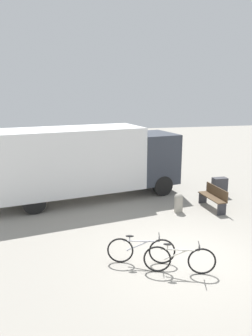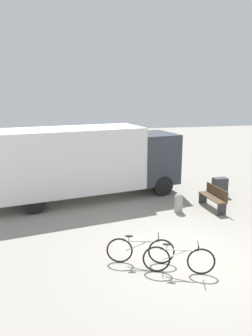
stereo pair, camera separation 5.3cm
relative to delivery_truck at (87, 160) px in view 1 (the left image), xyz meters
The scene contains 7 objects.
ground_plane 6.18m from the delivery_truck, 71.61° to the right, with size 60.00×60.00×0.00m, color gray.
delivery_truck is the anchor object (origin of this frame).
park_bench 5.24m from the delivery_truck, 28.23° to the right, with size 0.46×1.50×0.86m.
bicycle_near 5.86m from the delivery_truck, 83.19° to the right, with size 1.72×0.62×0.78m.
bicycle_middle 6.65m from the delivery_truck, 77.06° to the right, with size 1.69×0.68×0.78m.
bollard_near_bench 4.11m from the delivery_truck, 38.20° to the right, with size 0.33×0.33×0.72m.
utility_box 5.75m from the delivery_truck, 10.72° to the right, with size 0.60×0.35×0.79m.
Camera 1 is at (-3.40, -7.50, 4.41)m, focal length 35.00 mm.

